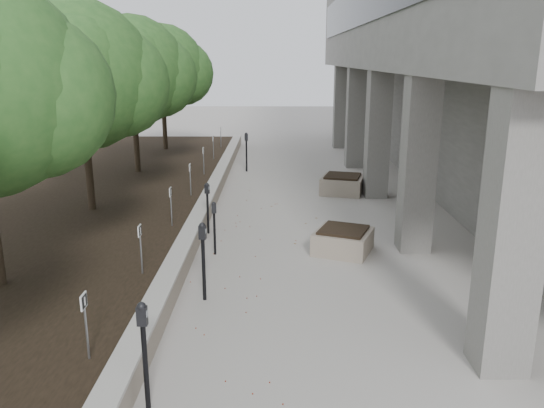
{
  "coord_description": "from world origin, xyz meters",
  "views": [
    {
      "loc": [
        0.19,
        -5.97,
        4.34
      ],
      "look_at": [
        0.09,
        6.18,
        1.04
      ],
      "focal_mm": 35.45,
      "sensor_mm": 36.0,
      "label": 1
    }
  ],
  "objects_px": {
    "crabapple_tree_5": "(163,87)",
    "parking_meter_1": "(145,356)",
    "parking_meter_3": "(214,228)",
    "parking_meter_2": "(203,262)",
    "parking_meter_5": "(246,152)",
    "planter_back": "(342,184)",
    "parking_meter_4": "(208,208)",
    "crabapple_tree_3": "(83,107)",
    "planter_front": "(343,240)",
    "crabapple_tree_4": "(133,95)"
  },
  "relations": [
    {
      "from": "crabapple_tree_5",
      "to": "parking_meter_2",
      "type": "height_order",
      "value": "crabapple_tree_5"
    },
    {
      "from": "planter_back",
      "to": "parking_meter_1",
      "type": "bearing_deg",
      "value": -108.56
    },
    {
      "from": "parking_meter_5",
      "to": "crabapple_tree_3",
      "type": "bearing_deg",
      "value": -117.55
    },
    {
      "from": "crabapple_tree_4",
      "to": "planter_back",
      "type": "distance_m",
      "value": 7.88
    },
    {
      "from": "crabapple_tree_4",
      "to": "parking_meter_2",
      "type": "bearing_deg",
      "value": -69.5
    },
    {
      "from": "parking_meter_5",
      "to": "planter_front",
      "type": "height_order",
      "value": "parking_meter_5"
    },
    {
      "from": "parking_meter_1",
      "to": "parking_meter_3",
      "type": "distance_m",
      "value": 5.62
    },
    {
      "from": "parking_meter_2",
      "to": "parking_meter_1",
      "type": "bearing_deg",
      "value": -86.34
    },
    {
      "from": "parking_meter_2",
      "to": "parking_meter_5",
      "type": "distance_m",
      "value": 11.76
    },
    {
      "from": "parking_meter_5",
      "to": "planter_back",
      "type": "bearing_deg",
      "value": -45.1
    },
    {
      "from": "crabapple_tree_4",
      "to": "crabapple_tree_3",
      "type": "bearing_deg",
      "value": -90.0
    },
    {
      "from": "parking_meter_1",
      "to": "crabapple_tree_4",
      "type": "bearing_deg",
      "value": 106.39
    },
    {
      "from": "parking_meter_4",
      "to": "parking_meter_1",
      "type": "bearing_deg",
      "value": -72.32
    },
    {
      "from": "crabapple_tree_4",
      "to": "parking_meter_2",
      "type": "xyz_separation_m",
      "value": [
        3.66,
        -9.8,
        -2.37
      ]
    },
    {
      "from": "parking_meter_1",
      "to": "parking_meter_5",
      "type": "height_order",
      "value": "parking_meter_5"
    },
    {
      "from": "parking_meter_1",
      "to": "parking_meter_3",
      "type": "bearing_deg",
      "value": 89.48
    },
    {
      "from": "parking_meter_4",
      "to": "parking_meter_5",
      "type": "distance_m",
      "value": 7.86
    },
    {
      "from": "parking_meter_3",
      "to": "parking_meter_5",
      "type": "xyz_separation_m",
      "value": [
        0.22,
        9.37,
        0.15
      ]
    },
    {
      "from": "parking_meter_1",
      "to": "parking_meter_3",
      "type": "xyz_separation_m",
      "value": [
        0.24,
        5.61,
        -0.12
      ]
    },
    {
      "from": "planter_back",
      "to": "crabapple_tree_3",
      "type": "bearing_deg",
      "value": -154.47
    },
    {
      "from": "parking_meter_4",
      "to": "crabapple_tree_3",
      "type": "bearing_deg",
      "value": -178.17
    },
    {
      "from": "crabapple_tree_5",
      "to": "parking_meter_2",
      "type": "distance_m",
      "value": 15.43
    },
    {
      "from": "crabapple_tree_3",
      "to": "parking_meter_3",
      "type": "distance_m",
      "value": 4.99
    },
    {
      "from": "crabapple_tree_3",
      "to": "parking_meter_3",
      "type": "relative_size",
      "value": 4.36
    },
    {
      "from": "parking_meter_5",
      "to": "parking_meter_1",
      "type": "bearing_deg",
      "value": -90.61
    },
    {
      "from": "crabapple_tree_5",
      "to": "parking_meter_1",
      "type": "xyz_separation_m",
      "value": [
        3.35,
        -18.01,
        -2.38
      ]
    },
    {
      "from": "crabapple_tree_4",
      "to": "planter_front",
      "type": "distance_m",
      "value": 10.14
    },
    {
      "from": "crabapple_tree_3",
      "to": "parking_meter_5",
      "type": "relative_size",
      "value": 3.51
    },
    {
      "from": "parking_meter_1",
      "to": "planter_back",
      "type": "xyz_separation_m",
      "value": [
        3.84,
        11.45,
        -0.44
      ]
    },
    {
      "from": "crabapple_tree_3",
      "to": "parking_meter_2",
      "type": "bearing_deg",
      "value": -52.64
    },
    {
      "from": "crabapple_tree_5",
      "to": "planter_front",
      "type": "height_order",
      "value": "crabapple_tree_5"
    },
    {
      "from": "parking_meter_4",
      "to": "planter_back",
      "type": "height_order",
      "value": "parking_meter_4"
    },
    {
      "from": "parking_meter_2",
      "to": "parking_meter_4",
      "type": "height_order",
      "value": "parking_meter_2"
    },
    {
      "from": "crabapple_tree_5",
      "to": "planter_back",
      "type": "bearing_deg",
      "value": -42.39
    },
    {
      "from": "parking_meter_2",
      "to": "parking_meter_5",
      "type": "xyz_separation_m",
      "value": [
        0.15,
        11.76,
        0.02
      ]
    },
    {
      "from": "planter_front",
      "to": "planter_back",
      "type": "bearing_deg",
      "value": 83.4
    },
    {
      "from": "crabapple_tree_3",
      "to": "parking_meter_4",
      "type": "distance_m",
      "value": 4.16
    },
    {
      "from": "parking_meter_1",
      "to": "parking_meter_4",
      "type": "xyz_separation_m",
      "value": [
        -0.1,
        7.14,
        -0.08
      ]
    },
    {
      "from": "parking_meter_1",
      "to": "planter_back",
      "type": "distance_m",
      "value": 12.08
    },
    {
      "from": "parking_meter_3",
      "to": "parking_meter_5",
      "type": "height_order",
      "value": "parking_meter_5"
    },
    {
      "from": "crabapple_tree_5",
      "to": "parking_meter_4",
      "type": "distance_m",
      "value": 11.61
    },
    {
      "from": "crabapple_tree_4",
      "to": "parking_meter_3",
      "type": "xyz_separation_m",
      "value": [
        3.59,
        -7.4,
        -2.5
      ]
    },
    {
      "from": "crabapple_tree_3",
      "to": "crabapple_tree_4",
      "type": "height_order",
      "value": "same"
    },
    {
      "from": "crabapple_tree_4",
      "to": "crabapple_tree_5",
      "type": "bearing_deg",
      "value": 90.0
    },
    {
      "from": "crabapple_tree_4",
      "to": "planter_front",
      "type": "height_order",
      "value": "crabapple_tree_4"
    },
    {
      "from": "crabapple_tree_3",
      "to": "parking_meter_2",
      "type": "xyz_separation_m",
      "value": [
        3.66,
        -4.8,
        -2.37
      ]
    },
    {
      "from": "parking_meter_5",
      "to": "planter_front",
      "type": "relative_size",
      "value": 1.28
    },
    {
      "from": "crabapple_tree_5",
      "to": "parking_meter_1",
      "type": "bearing_deg",
      "value": -79.46
    },
    {
      "from": "parking_meter_1",
      "to": "parking_meter_2",
      "type": "distance_m",
      "value": 3.23
    },
    {
      "from": "crabapple_tree_3",
      "to": "planter_front",
      "type": "bearing_deg",
      "value": -18.65
    }
  ]
}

